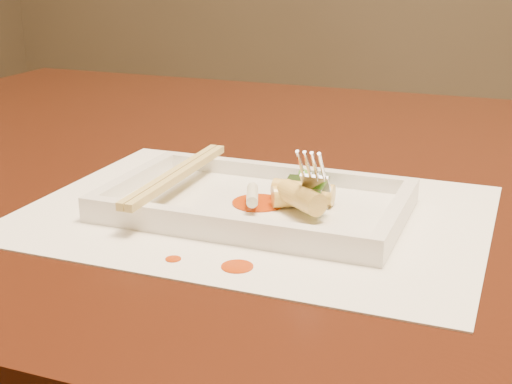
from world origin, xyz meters
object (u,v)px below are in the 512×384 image
(placemat, at_px, (256,212))
(chopstick_a, at_px, (173,174))
(plate_base, at_px, (256,207))
(fork, at_px, (341,123))
(table, at_px, (315,249))

(placemat, bearing_deg, chopstick_a, 180.00)
(plate_base, distance_m, chopstick_a, 0.08)
(chopstick_a, bearing_deg, placemat, 0.00)
(chopstick_a, xyz_separation_m, fork, (0.15, 0.02, 0.06))
(plate_base, bearing_deg, fork, 14.42)
(table, distance_m, placemat, 0.20)
(table, xyz_separation_m, placemat, (-0.01, -0.17, 0.10))
(table, distance_m, plate_base, 0.20)
(plate_base, distance_m, fork, 0.11)
(placemat, bearing_deg, plate_base, 0.00)
(placemat, distance_m, fork, 0.11)
(chopstick_a, distance_m, fork, 0.16)
(plate_base, xyz_separation_m, chopstick_a, (-0.08, 0.00, 0.02))
(placemat, height_order, plate_base, plate_base)
(chopstick_a, height_order, fork, fork)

